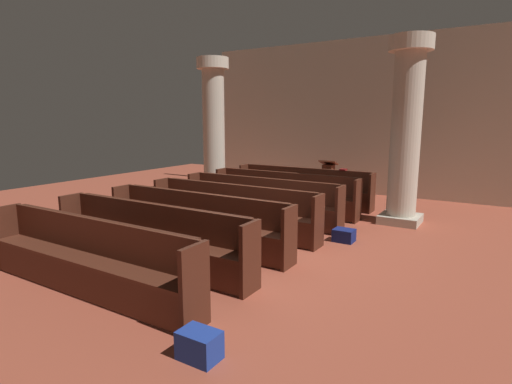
% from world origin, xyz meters
% --- Properties ---
extents(ground_plane, '(19.20, 19.20, 0.00)m').
position_xyz_m(ground_plane, '(0.00, 0.00, 0.00)').
color(ground_plane, '#9E4733').
extents(back_wall, '(10.00, 0.16, 4.50)m').
position_xyz_m(back_wall, '(0.00, 6.08, 2.25)').
color(back_wall, beige).
rests_on(back_wall, ground).
extents(pew_row_0, '(3.68, 0.46, 0.94)m').
position_xyz_m(pew_row_0, '(-0.71, 3.63, 0.50)').
color(pew_row_0, '#4C2316').
rests_on(pew_row_0, ground).
extents(pew_row_1, '(3.68, 0.46, 0.94)m').
position_xyz_m(pew_row_1, '(-0.71, 2.55, 0.50)').
color(pew_row_1, '#4C2316').
rests_on(pew_row_1, ground).
extents(pew_row_2, '(3.68, 0.47, 0.94)m').
position_xyz_m(pew_row_2, '(-0.71, 1.47, 0.50)').
color(pew_row_2, '#4C2316').
rests_on(pew_row_2, ground).
extents(pew_row_3, '(3.68, 0.46, 0.94)m').
position_xyz_m(pew_row_3, '(-0.71, 0.39, 0.50)').
color(pew_row_3, '#4C2316').
rests_on(pew_row_3, ground).
extents(pew_row_4, '(3.68, 0.46, 0.94)m').
position_xyz_m(pew_row_4, '(-0.71, -0.69, 0.50)').
color(pew_row_4, '#4C2316').
rests_on(pew_row_4, ground).
extents(pew_row_5, '(3.68, 0.47, 0.94)m').
position_xyz_m(pew_row_5, '(-0.71, -1.77, 0.50)').
color(pew_row_5, '#4C2316').
rests_on(pew_row_5, ground).
extents(pew_row_6, '(3.68, 0.46, 0.94)m').
position_xyz_m(pew_row_6, '(-0.71, -2.85, 0.50)').
color(pew_row_6, '#4C2316').
rests_on(pew_row_6, ground).
extents(pillar_aisle_side, '(0.88, 0.88, 3.85)m').
position_xyz_m(pillar_aisle_side, '(1.92, 2.93, 2.00)').
color(pillar_aisle_side, '#B6AD9A').
rests_on(pillar_aisle_side, ground).
extents(pillar_far_side, '(0.88, 0.88, 3.85)m').
position_xyz_m(pillar_far_side, '(-3.29, 3.23, 2.00)').
color(pillar_far_side, '#B6AD9A').
rests_on(pillar_far_side, ground).
extents(lectern, '(0.48, 0.45, 1.08)m').
position_xyz_m(lectern, '(-0.45, 4.72, 0.45)').
color(lectern, '#492215').
rests_on(lectern, ground).
extents(hymn_book, '(0.16, 0.18, 0.03)m').
position_xyz_m(hymn_book, '(0.31, 3.81, 0.96)').
color(hymn_book, maroon).
rests_on(hymn_book, pew_row_0).
extents(kneeler_box_navy, '(0.37, 0.30, 0.23)m').
position_xyz_m(kneeler_box_navy, '(1.35, 1.00, 0.11)').
color(kneeler_box_navy, navy).
rests_on(kneeler_box_navy, ground).
extents(kneeler_box_blue, '(0.38, 0.27, 0.27)m').
position_xyz_m(kneeler_box_blue, '(1.47, -3.26, 0.14)').
color(kneeler_box_blue, navy).
rests_on(kneeler_box_blue, ground).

